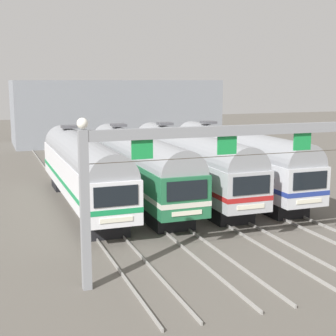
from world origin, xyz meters
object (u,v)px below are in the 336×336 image
commuter_train_white (82,167)px  commuter_train_silver (236,158)px  commuter_train_green (138,164)px  commuter_train_stainless (189,161)px  catenary_gantry (265,155)px

commuter_train_white → commuter_train_silver: (11.47, 0.00, 0.00)m
commuter_train_green → commuter_train_silver: bearing=0.0°
commuter_train_white → commuter_train_green: bearing=0.0°
commuter_train_stainless → commuter_train_silver: (3.82, 0.00, 0.00)m
catenary_gantry → commuter_train_white: bearing=113.0°
commuter_train_white → catenary_gantry: (5.74, -13.50, 2.39)m
commuter_train_stainless → commuter_train_silver: 3.82m
commuter_train_white → commuter_train_stainless: 7.65m
commuter_train_stainless → commuter_train_silver: size_ratio=1.00×
commuter_train_green → commuter_train_stainless: (3.82, 0.00, 0.00)m
commuter_train_green → catenary_gantry: (1.91, -13.50, 2.39)m
commuter_train_white → catenary_gantry: bearing=-67.0°
commuter_train_green → commuter_train_stainless: size_ratio=1.00×
catenary_gantry → commuter_train_silver: bearing=67.0°
commuter_train_stainless → catenary_gantry: catenary_gantry is taller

